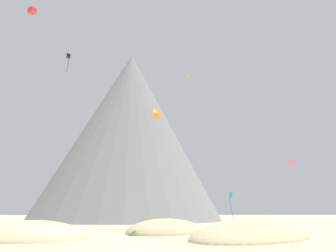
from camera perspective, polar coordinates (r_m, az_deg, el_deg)
The scene contains 14 objects.
ground_plane at distance 27.58m, azimuth -5.29°, elevation -22.16°, with size 400.00×400.00×0.00m, color beige.
dune_foreground_left at distance 41.05m, azimuth 15.44°, elevation -19.45°, with size 20.38×11.88×3.97m, color #C6B284.
dune_foreground_right at distance 42.15m, azimuth -24.27°, elevation -18.58°, with size 12.13×13.25×4.28m, color beige.
dune_midground at distance 48.44m, azimuth -0.38°, elevation -19.27°, with size 13.48×10.93×4.19m, color #C6B284.
bush_near_right at distance 43.69m, azimuth -6.15°, elevation -19.15°, with size 2.02×2.02×0.71m, color #386633.
bush_near_left at distance 38.30m, azimuth 17.53°, elevation -19.10°, with size 1.91×1.91×0.72m, color #568442.
bush_scatter_east at distance 49.07m, azimuth 18.54°, elevation -17.97°, with size 1.21×1.21×0.86m, color #386633.
rock_massif at distance 109.63m, azimuth -7.34°, elevation -2.60°, with size 88.18×88.18×60.24m.
kite_red_high at distance 70.37m, azimuth -23.91°, elevation 19.00°, with size 1.64×1.67×1.26m.
kite_cyan_low at distance 68.50m, azimuth 11.63°, elevation -13.18°, with size 0.84×0.87×5.59m.
kite_pink_low at distance 54.75m, azimuth 22.15°, elevation -7.12°, with size 0.93×0.87×5.53m.
kite_yellow_high at distance 71.32m, azimuth 3.78°, elevation 9.55°, with size 0.26×0.69×1.16m.
kite_black_high at distance 77.43m, azimuth -18.01°, elevation 12.20°, with size 1.01×0.97×4.68m.
kite_orange_mid at distance 68.58m, azimuth -2.00°, elevation 2.28°, with size 2.41×2.08×2.35m.
Camera 1 is at (1.54, -27.34, 3.29)m, focal length 32.81 mm.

